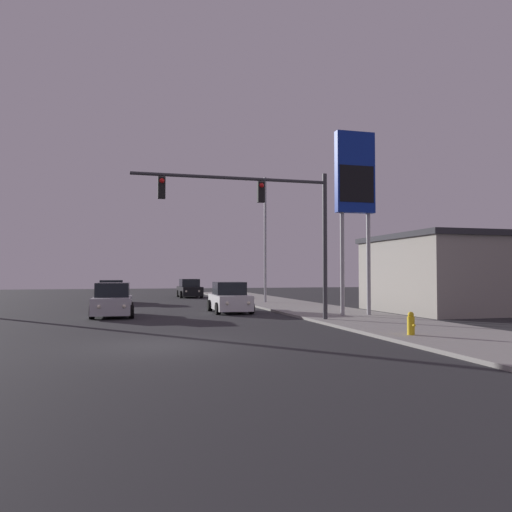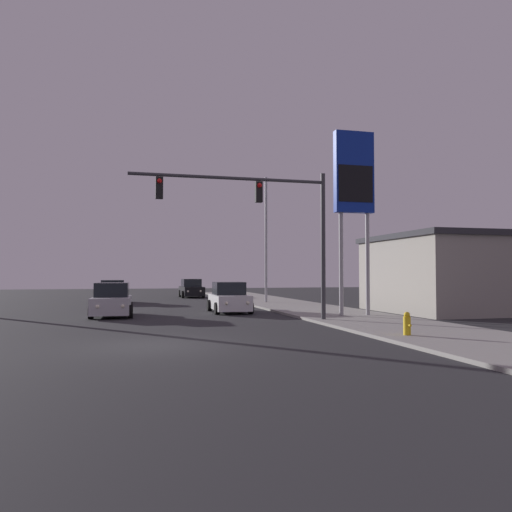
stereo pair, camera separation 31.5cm
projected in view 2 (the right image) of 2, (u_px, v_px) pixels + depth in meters
ground_plane at (156, 345)px, 14.76m from camera, size 120.00×120.00×0.00m
sidewalk_right at (327, 312)px, 26.77m from camera, size 5.00×60.00×0.12m
building_gas_station at (472, 273)px, 28.22m from camera, size 10.30×8.30×4.30m
car_grey at (112, 293)px, 36.60m from camera, size 2.04×4.33×1.68m
car_silver at (112, 301)px, 24.98m from camera, size 2.04×4.34×1.68m
car_white at (229, 299)px, 27.58m from camera, size 2.04×4.33×1.68m
car_black at (191, 289)px, 45.49m from camera, size 2.04×4.34×1.68m
traffic_light_mast at (269, 213)px, 21.65m from camera, size 8.58×0.36×6.50m
street_lamp at (264, 232)px, 35.87m from camera, size 1.74×0.24×9.00m
gas_station_sign at (354, 182)px, 24.43m from camera, size 2.00×0.42×9.00m
fire_hydrant at (407, 324)px, 16.31m from camera, size 0.24×0.34×0.76m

